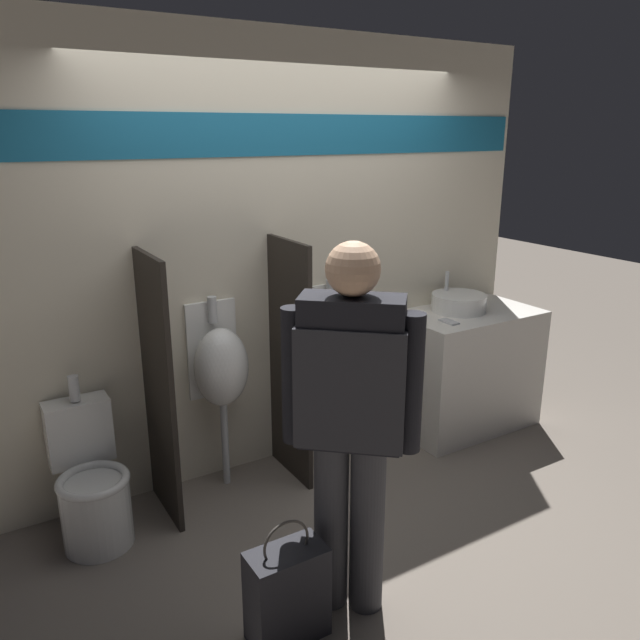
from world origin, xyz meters
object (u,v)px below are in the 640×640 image
Objects in this scene: cell_phone at (449,322)px; urinal_near_counter at (221,367)px; toilet at (92,488)px; sink_basin at (459,302)px; person_in_vest at (351,408)px; urinal_far at (337,343)px; shopping_bag at (287,593)px.

urinal_near_counter reaches higher than cell_phone.
toilet is at bearing 176.65° from cell_phone.
sink_basin is 2.69m from toilet.
sink_basin is 0.23× the size of person_in_vest.
urinal_near_counter is 0.69× the size of person_in_vest.
urinal_near_counter reaches higher than sink_basin.
cell_phone is at bearing -22.00° from urinal_far.
urinal_far is at bearing 173.79° from sink_basin.
urinal_near_counter is at bearing 176.63° from sink_basin.
toilet is 1.59m from person_in_vest.
urinal_far reaches higher than cell_phone.
urinal_near_counter and urinal_far have the same top height.
person_in_vest is (-1.72, -1.16, 0.05)m from sink_basin.
sink_basin is 2.77× the size of cell_phone.
sink_basin is 0.99m from urinal_far.
shopping_bag is at bearing -129.72° from urinal_far.
person_in_vest is at bearing -86.54° from urinal_near_counter.
sink_basin is 0.67× the size of shopping_bag.
toilet is 0.51× the size of person_in_vest.
sink_basin is at bearing -104.70° from person_in_vest.
toilet is (-1.65, -0.15, -0.47)m from urinal_far.
cell_phone is (-0.26, -0.18, -0.06)m from sink_basin.
person_in_vest is at bearing -120.43° from urinal_far.
urinal_far reaches higher than sink_basin.
urinal_near_counter is at bearing 78.60° from shopping_bag.
sink_basin is 0.33× the size of urinal_near_counter.
shopping_bag is (-0.26, -1.31, -0.55)m from urinal_near_counter.
sink_basin is 1.80m from urinal_near_counter.
urinal_far is at bearing 5.23° from toilet.
person_in_vest is 0.84m from shopping_bag.
shopping_bag is (-2.06, -1.20, -0.72)m from sink_basin.
urinal_near_counter is 0.96m from toilet.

